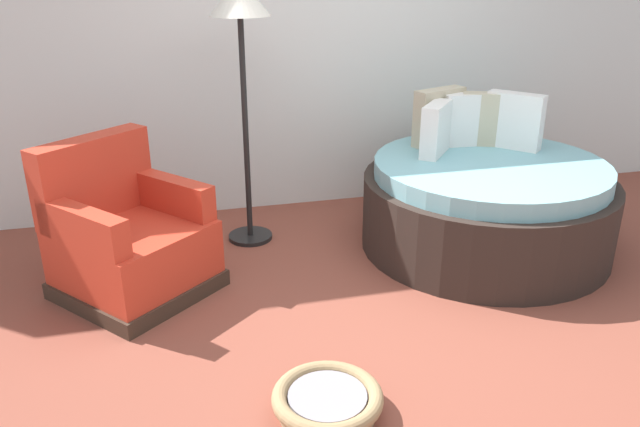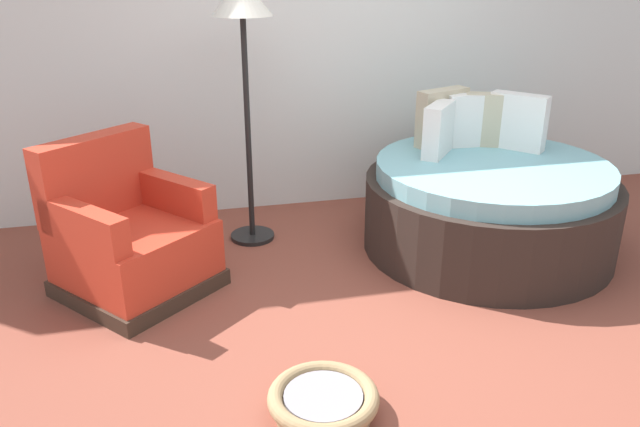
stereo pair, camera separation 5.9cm
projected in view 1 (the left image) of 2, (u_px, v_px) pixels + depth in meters
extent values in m
cube|color=brown|center=(388.00, 330.00, 3.53)|extent=(8.00, 8.00, 0.02)
cube|color=silver|center=(303.00, 14.00, 4.80)|extent=(8.00, 0.12, 3.04)
cylinder|color=#2D231E|center=(485.00, 213.00, 4.44)|extent=(1.73, 1.73, 0.52)
cylinder|color=#7AB7C1|center=(490.00, 170.00, 4.31)|extent=(1.59, 1.59, 0.12)
cube|color=white|center=(514.00, 121.00, 4.53)|extent=(0.35, 0.38, 0.40)
cube|color=#BCB293|center=(488.00, 119.00, 4.60)|extent=(0.40, 0.26, 0.39)
cube|color=white|center=(468.00, 119.00, 4.60)|extent=(0.39, 0.14, 0.38)
cube|color=#BCB293|center=(439.00, 117.00, 4.60)|extent=(0.43, 0.26, 0.41)
cube|color=white|center=(436.00, 129.00, 4.38)|extent=(0.32, 0.36, 0.36)
cube|color=#38281E|center=(138.00, 284.00, 3.90)|extent=(1.12, 1.12, 0.10)
cube|color=red|center=(134.00, 252.00, 3.82)|extent=(1.07, 1.07, 0.34)
cube|color=red|center=(93.00, 177.00, 3.82)|extent=(0.68, 0.61, 0.50)
cube|color=red|center=(82.00, 227.00, 3.47)|extent=(0.53, 0.60, 0.22)
cube|color=red|center=(170.00, 194.00, 3.95)|extent=(0.53, 0.60, 0.22)
cylinder|color=#9E7F56|center=(327.00, 409.00, 2.86)|extent=(0.44, 0.44, 0.06)
torus|color=#9E7F56|center=(327.00, 397.00, 2.83)|extent=(0.51, 0.51, 0.07)
cylinder|color=gray|center=(327.00, 399.00, 2.84)|extent=(0.36, 0.36, 0.05)
cylinder|color=black|center=(250.00, 236.00, 4.65)|extent=(0.32, 0.32, 0.03)
cylinder|color=black|center=(246.00, 133.00, 4.34)|extent=(0.04, 0.04, 1.55)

